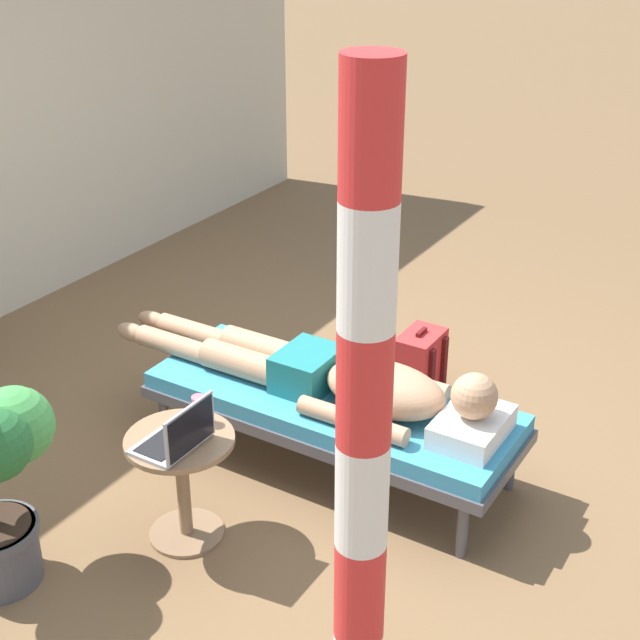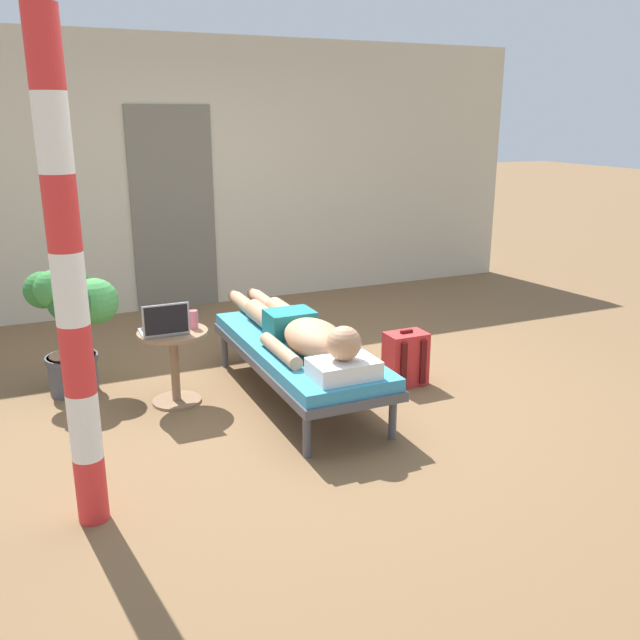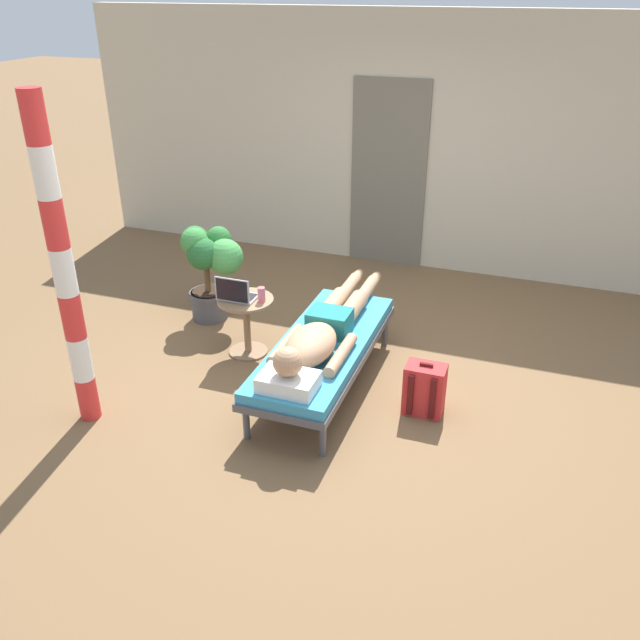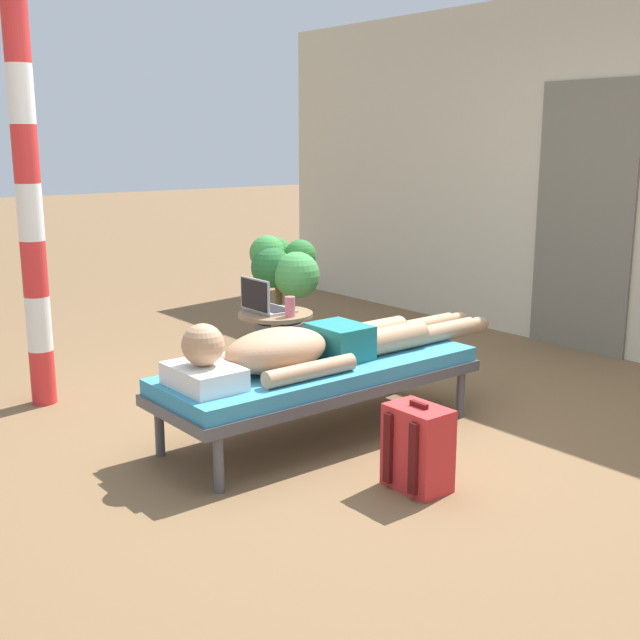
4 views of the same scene
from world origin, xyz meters
TOP-DOWN VIEW (x-y plane):
  - ground_plane at (0.00, 0.00)m, footprint 40.00×40.00m
  - lounge_chair at (-0.07, -0.12)m, footprint 0.68×1.87m
  - person_reclining at (-0.07, -0.17)m, footprint 0.53×2.17m
  - side_table at (-0.88, 0.16)m, footprint 0.48×0.48m
  - laptop at (-0.94, 0.11)m, footprint 0.31×0.24m
  - drink_glass at (-0.73, 0.17)m, footprint 0.06×0.06m
  - backpack at (0.76, -0.20)m, footprint 0.30×0.26m
  - porch_post at (-1.58, -1.11)m, footprint 0.15×0.15m

SIDE VIEW (x-z plane):
  - ground_plane at x=0.00m, z-range 0.00..0.00m
  - backpack at x=0.76m, z-range -0.02..0.41m
  - lounge_chair at x=-0.07m, z-range 0.14..0.56m
  - side_table at x=-0.88m, z-range 0.09..0.62m
  - person_reclining at x=-0.07m, z-range 0.36..0.68m
  - laptop at x=-0.94m, z-range 0.47..0.69m
  - drink_glass at x=-0.73m, z-range 0.52..0.65m
  - porch_post at x=-1.58m, z-range 0.00..2.37m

